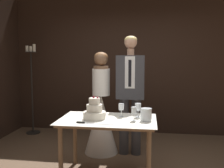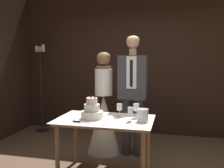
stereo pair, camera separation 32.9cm
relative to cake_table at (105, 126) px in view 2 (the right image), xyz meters
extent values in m
cube|color=black|center=(0.18, 2.04, 0.81)|extent=(5.12, 0.12, 2.94)
cylinder|color=#8E6B4C|center=(-0.53, -0.30, -0.30)|extent=(0.06, 0.06, 0.71)
cylinder|color=#8E6B4C|center=(0.53, -0.30, -0.30)|extent=(0.06, 0.06, 0.71)
cylinder|color=#8E6B4C|center=(-0.53, 0.30, -0.30)|extent=(0.06, 0.06, 0.71)
cylinder|color=#8E6B4C|center=(0.53, 0.30, -0.30)|extent=(0.06, 0.06, 0.71)
cube|color=#8E6B4C|center=(0.00, 0.00, 0.07)|extent=(1.18, 0.72, 0.03)
cube|color=white|center=(0.00, 0.00, 0.09)|extent=(1.24, 0.78, 0.01)
cylinder|color=silver|center=(-0.17, -0.01, 0.14)|extent=(0.29, 0.29, 0.09)
cylinder|color=silver|center=(-0.17, -0.01, 0.24)|extent=(0.20, 0.20, 0.09)
cylinder|color=silver|center=(-0.17, -0.01, 0.33)|extent=(0.14, 0.14, 0.09)
sphere|color=maroon|center=(-0.13, -0.03, 0.38)|extent=(0.02, 0.02, 0.02)
sphere|color=maroon|center=(-0.18, 0.01, 0.38)|extent=(0.02, 0.02, 0.02)
sphere|color=maroon|center=(-0.17, -0.03, 0.38)|extent=(0.02, 0.02, 0.02)
cube|color=silver|center=(-0.06, -0.26, 0.10)|extent=(0.36, 0.04, 0.00)
cylinder|color=black|center=(-0.29, -0.25, 0.11)|extent=(0.10, 0.03, 0.02)
cylinder|color=silver|center=(0.38, 0.16, 0.10)|extent=(0.08, 0.08, 0.00)
cylinder|color=silver|center=(0.38, 0.16, 0.14)|extent=(0.01, 0.01, 0.09)
cylinder|color=silver|center=(0.38, 0.16, 0.24)|extent=(0.08, 0.08, 0.09)
cylinder|color=silver|center=(0.16, 0.15, 0.10)|extent=(0.07, 0.07, 0.00)
cylinder|color=silver|center=(0.16, 0.15, 0.14)|extent=(0.01, 0.01, 0.09)
cylinder|color=silver|center=(0.16, 0.15, 0.23)|extent=(0.07, 0.07, 0.08)
cylinder|color=silver|center=(0.34, -0.04, 0.10)|extent=(0.06, 0.06, 0.00)
cylinder|color=silver|center=(0.34, -0.04, 0.14)|extent=(0.01, 0.01, 0.08)
cylinder|color=silver|center=(0.34, -0.04, 0.23)|extent=(0.07, 0.07, 0.09)
cylinder|color=maroon|center=(0.34, -0.04, 0.20)|extent=(0.05, 0.05, 0.04)
cylinder|color=silver|center=(0.49, -0.02, 0.17)|extent=(0.14, 0.14, 0.16)
cylinder|color=silver|center=(0.49, -0.02, 0.13)|extent=(0.06, 0.06, 0.07)
sphere|color=#F9CC4C|center=(0.49, -0.02, 0.18)|extent=(0.02, 0.02, 0.02)
cone|color=white|center=(-0.23, 0.78, -0.19)|extent=(0.54, 0.54, 0.94)
cylinder|color=white|center=(-0.23, 0.78, 0.49)|extent=(0.28, 0.28, 0.42)
cylinder|color=brown|center=(-0.23, 0.78, 0.73)|extent=(0.24, 0.24, 0.04)
sphere|color=brown|center=(-0.23, 0.78, 0.86)|extent=(0.21, 0.21, 0.21)
ellipsoid|color=brown|center=(-0.23, 0.80, 0.89)|extent=(0.22, 0.22, 0.16)
cylinder|color=#38383D|center=(0.14, 0.78, -0.21)|extent=(0.15, 0.15, 0.90)
cylinder|color=#38383D|center=(0.33, 0.78, -0.21)|extent=(0.15, 0.15, 0.90)
cube|color=#38383D|center=(0.23, 0.78, 0.58)|extent=(0.43, 0.24, 0.67)
cube|color=white|center=(0.23, 0.66, 0.66)|extent=(0.15, 0.01, 0.49)
cube|color=black|center=(0.23, 0.65, 0.65)|extent=(0.04, 0.01, 0.40)
cylinder|color=tan|center=(0.23, 0.78, 0.97)|extent=(0.11, 0.11, 0.10)
sphere|color=tan|center=(0.23, 0.78, 1.12)|extent=(0.20, 0.20, 0.20)
ellipsoid|color=#D6B770|center=(0.23, 0.79, 1.15)|extent=(0.20, 0.20, 0.13)
cylinder|color=black|center=(-1.81, 1.61, -0.65)|extent=(0.28, 0.28, 0.02)
cylinder|color=black|center=(-1.81, 1.61, 0.17)|extent=(0.03, 0.03, 1.62)
cylinder|color=black|center=(-1.81, 1.61, 0.99)|extent=(0.22, 0.22, 0.01)
cylinder|color=silver|center=(-1.89, 1.61, 1.06)|extent=(0.06, 0.06, 0.12)
cylinder|color=silver|center=(-1.81, 1.61, 1.05)|extent=(0.06, 0.06, 0.11)
cylinder|color=silver|center=(-1.74, 1.61, 1.07)|extent=(0.06, 0.06, 0.15)
camera|label=1|loc=(0.51, -3.09, 0.88)|focal=40.00mm
camera|label=2|loc=(0.83, -3.03, 0.88)|focal=40.00mm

